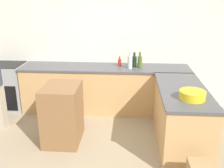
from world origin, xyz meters
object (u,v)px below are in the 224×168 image
object	(u,v)px
mixing_bowl	(192,95)
olive_oil_bottle	(140,62)
wine_bottle_dark	(134,61)
vinegar_bottle_clear	(130,62)
range_oven	(7,86)
hot_sauce_bottle	(120,62)
island_table	(62,114)

from	to	relation	value
mixing_bowl	olive_oil_bottle	size ratio (longest dim) A/B	1.15
wine_bottle_dark	vinegar_bottle_clear	size ratio (longest dim) A/B	0.87
range_oven	wine_bottle_dark	xyz separation A→B (m)	(2.52, 0.02, 0.55)
vinegar_bottle_clear	hot_sauce_bottle	distance (m)	0.26
range_oven	olive_oil_bottle	world-z (taller)	olive_oil_bottle
wine_bottle_dark	hot_sauce_bottle	xyz separation A→B (m)	(-0.28, 0.04, -0.04)
island_table	wine_bottle_dark	world-z (taller)	wine_bottle_dark
island_table	mixing_bowl	xyz separation A→B (m)	(1.83, -0.33, 0.49)
range_oven	wine_bottle_dark	size ratio (longest dim) A/B	3.27
hot_sauce_bottle	wine_bottle_dark	bearing A→B (deg)	-8.85
olive_oil_bottle	wine_bottle_dark	world-z (taller)	olive_oil_bottle
vinegar_bottle_clear	wine_bottle_dark	bearing A→B (deg)	56.86
olive_oil_bottle	island_table	bearing A→B (deg)	-135.72
wine_bottle_dark	island_table	bearing A→B (deg)	-131.81
range_oven	mixing_bowl	size ratio (longest dim) A/B	2.66
olive_oil_bottle	vinegar_bottle_clear	bearing A→B (deg)	-160.40
mixing_bowl	wine_bottle_dark	size ratio (longest dim) A/B	1.23
mixing_bowl	hot_sauce_bottle	world-z (taller)	hot_sauce_bottle
range_oven	island_table	world-z (taller)	island_table
island_table	mixing_bowl	distance (m)	1.93
wine_bottle_dark	vinegar_bottle_clear	world-z (taller)	vinegar_bottle_clear
island_table	olive_oil_bottle	distance (m)	1.75
olive_oil_bottle	vinegar_bottle_clear	world-z (taller)	vinegar_bottle_clear
vinegar_bottle_clear	hot_sauce_bottle	world-z (taller)	vinegar_bottle_clear
wine_bottle_dark	vinegar_bottle_clear	bearing A→B (deg)	-123.14
mixing_bowl	olive_oil_bottle	distance (m)	1.63
island_table	hot_sauce_bottle	distance (m)	1.59
range_oven	vinegar_bottle_clear	size ratio (longest dim) A/B	2.83
olive_oil_bottle	wine_bottle_dark	xyz separation A→B (m)	(-0.10, 0.06, -0.01)
range_oven	vinegar_bottle_clear	xyz separation A→B (m)	(2.44, -0.10, 0.56)
olive_oil_bottle	hot_sauce_bottle	size ratio (longest dim) A/B	1.62
island_table	olive_oil_bottle	size ratio (longest dim) A/B	3.07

